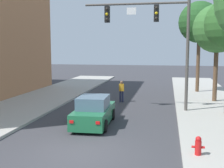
{
  "coord_description": "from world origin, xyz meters",
  "views": [
    {
      "loc": [
        3.41,
        -10.82,
        4.16
      ],
      "look_at": [
        0.13,
        6.43,
        2.0
      ],
      "focal_mm": 47.3,
      "sensor_mm": 36.0,
      "label": 1
    }
  ],
  "objects": [
    {
      "name": "pedestrian_crossing_road",
      "position": [
        -0.06,
        11.34,
        0.91
      ],
      "size": [
        0.36,
        0.22,
        1.64
      ],
      "color": "#232847",
      "rests_on": "ground"
    },
    {
      "name": "car_lead_green",
      "position": [
        -0.46,
        4.31,
        0.72
      ],
      "size": [
        1.95,
        4.29,
        1.6
      ],
      "color": "#1E663D",
      "rests_on": "ground"
    },
    {
      "name": "street_tree_third",
      "position": [
        6.93,
        12.33,
        5.54
      ],
      "size": [
        3.59,
        3.59,
        7.22
      ],
      "color": "brown",
      "rests_on": "sidewalk_right"
    },
    {
      "name": "street_tree_farthest",
      "position": [
        6.1,
        17.13,
        6.41
      ],
      "size": [
        3.72,
        3.72,
        8.16
      ],
      "color": "brown",
      "rests_on": "sidewalk_right"
    },
    {
      "name": "fire_hydrant",
      "position": [
        4.59,
        0.3,
        0.51
      ],
      "size": [
        0.48,
        0.24,
        0.72
      ],
      "color": "red",
      "rests_on": "sidewalk_right"
    },
    {
      "name": "traffic_signal_mast",
      "position": [
        2.7,
        8.42,
        5.35
      ],
      "size": [
        6.72,
        0.38,
        7.5
      ],
      "color": "#514C47",
      "rests_on": "sidewalk_right"
    },
    {
      "name": "ground_plane",
      "position": [
        0.0,
        0.0,
        0.0
      ],
      "size": [
        120.0,
        120.0,
        0.0
      ],
      "primitive_type": "plane",
      "color": "#38383D"
    }
  ]
}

